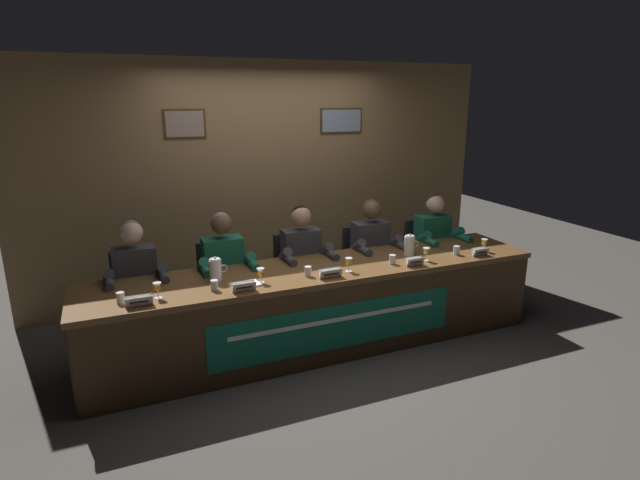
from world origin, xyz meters
TOP-DOWN VIEW (x-y plane):
  - ground_plane at (0.00, 0.00)m, footprint 12.00×12.00m
  - wall_back_panelled at (0.00, 1.51)m, footprint 5.32×0.14m
  - conference_table at (-0.00, -0.12)m, footprint 4.12×0.82m
  - chair_far_left at (-1.53, 0.59)m, footprint 0.44×0.45m
  - panelist_far_left at (-1.53, 0.40)m, footprint 0.51×0.48m
  - nameplate_far_left at (-1.55, -0.30)m, footprint 0.19×0.06m
  - juice_glass_far_left at (-1.41, -0.19)m, footprint 0.06×0.06m
  - water_cup_far_left at (-1.67, -0.19)m, footprint 0.06×0.06m
  - chair_left at (-0.76, 0.59)m, footprint 0.44×0.45m
  - panelist_left at (-0.76, 0.40)m, footprint 0.51×0.48m
  - nameplate_left at (-0.78, -0.31)m, footprint 0.18×0.06m
  - juice_glass_left at (-0.60, -0.17)m, footprint 0.06×0.06m
  - water_cup_left at (-0.98, -0.20)m, footprint 0.06×0.06m
  - chair_center at (0.00, 0.59)m, footprint 0.44×0.45m
  - panelist_center at (0.00, 0.40)m, footprint 0.51×0.48m
  - nameplate_center at (-0.03, -0.29)m, footprint 0.20×0.06m
  - juice_glass_center at (0.18, -0.21)m, footprint 0.06×0.06m
  - water_cup_center at (-0.19, -0.18)m, footprint 0.06×0.06m
  - chair_right at (0.76, 0.59)m, footprint 0.44×0.45m
  - panelist_right at (0.76, 0.40)m, footprint 0.51×0.48m
  - nameplate_right at (0.80, -0.30)m, footprint 0.17×0.06m
  - juice_glass_right at (0.97, -0.22)m, footprint 0.06×0.06m
  - water_cup_right at (0.64, -0.18)m, footprint 0.06×0.06m
  - chair_far_right at (1.53, 0.59)m, footprint 0.44×0.45m
  - panelist_far_right at (1.53, 0.40)m, footprint 0.51×0.48m
  - nameplate_far_right at (1.53, -0.29)m, footprint 0.17×0.06m
  - juice_glass_far_right at (1.66, -0.19)m, footprint 0.06×0.06m
  - water_cup_far_right at (1.35, -0.17)m, footprint 0.06×0.06m
  - water_pitcher_left_side at (-0.92, 0.01)m, footprint 0.15×0.10m
  - water_pitcher_right_side at (0.93, 0.00)m, footprint 0.15×0.10m
  - document_stack_left at (-0.72, -0.18)m, footprint 0.22×0.17m

SIDE VIEW (x-z plane):
  - ground_plane at x=0.00m, z-range 0.00..0.00m
  - chair_far_left at x=-1.53m, z-range -0.01..0.88m
  - chair_left at x=-0.76m, z-range -0.01..0.88m
  - chair_center at x=0.00m, z-range -0.01..0.88m
  - chair_right at x=0.76m, z-range -0.01..0.88m
  - chair_far_right at x=1.53m, z-range -0.01..0.88m
  - conference_table at x=0.00m, z-range 0.15..0.91m
  - panelist_far_left at x=-1.53m, z-range 0.10..1.32m
  - panelist_left at x=-0.76m, z-range 0.10..1.32m
  - panelist_center at x=0.00m, z-range 0.10..1.32m
  - panelist_right at x=0.76m, z-range 0.10..1.32m
  - panelist_far_right at x=1.53m, z-range 0.10..1.32m
  - document_stack_left at x=-0.72m, z-range 0.75..0.77m
  - water_cup_far_left at x=-1.67m, z-range 0.75..0.84m
  - water_cup_left at x=-0.98m, z-range 0.75..0.84m
  - water_cup_center at x=-0.19m, z-range 0.75..0.84m
  - water_cup_right at x=0.64m, z-range 0.75..0.84m
  - water_cup_far_right at x=1.35m, z-range 0.75..0.84m
  - nameplate_far_left at x=-1.55m, z-range 0.76..0.83m
  - nameplate_left at x=-0.78m, z-range 0.76..0.83m
  - nameplate_center at x=-0.03m, z-range 0.76..0.83m
  - nameplate_right at x=0.80m, z-range 0.76..0.83m
  - nameplate_far_right at x=1.53m, z-range 0.76..0.83m
  - juice_glass_far_left at x=-1.41m, z-range 0.78..0.90m
  - juice_glass_left at x=-0.60m, z-range 0.78..0.90m
  - juice_glass_center at x=0.18m, z-range 0.78..0.90m
  - juice_glass_right at x=0.97m, z-range 0.78..0.90m
  - juice_glass_far_right at x=1.66m, z-range 0.78..0.90m
  - water_pitcher_left_side at x=-0.92m, z-range 0.74..0.95m
  - water_pitcher_right_side at x=0.93m, z-range 0.74..0.95m
  - wall_back_panelled at x=0.00m, z-range 0.00..2.60m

